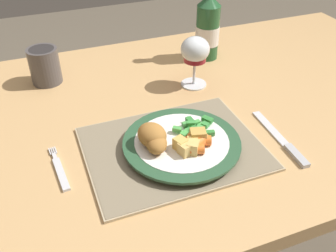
# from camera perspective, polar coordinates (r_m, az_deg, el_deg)

# --- Properties ---
(dining_table) EXTENTS (1.60, 0.83, 0.74)m
(dining_table) POSITION_cam_1_polar(r_m,az_deg,el_deg) (0.96, 0.17, -1.45)
(dining_table) COLOR tan
(dining_table) RESTS_ON ground
(placemat) EXTENTS (0.36, 0.28, 0.01)m
(placemat) POSITION_cam_1_polar(r_m,az_deg,el_deg) (0.78, 0.80, -3.37)
(placemat) COLOR tan
(placemat) RESTS_ON dining_table
(dinner_plate) EXTENTS (0.24, 0.24, 0.02)m
(dinner_plate) POSITION_cam_1_polar(r_m,az_deg,el_deg) (0.77, 2.09, -2.74)
(dinner_plate) COLOR white
(dinner_plate) RESTS_ON placemat
(breaded_croquettes) EXTENTS (0.07, 0.09, 0.04)m
(breaded_croquettes) POSITION_cam_1_polar(r_m,az_deg,el_deg) (0.74, -2.24, -1.78)
(breaded_croquettes) COLOR #A87033
(breaded_croquettes) RESTS_ON dinner_plate
(green_beans_pile) EXTENTS (0.10, 0.07, 0.02)m
(green_beans_pile) POSITION_cam_1_polar(r_m,az_deg,el_deg) (0.80, 4.10, -0.00)
(green_beans_pile) COLOR #4CA84C
(green_beans_pile) RESTS_ON dinner_plate
(glazed_carrots) EXTENTS (0.07, 0.07, 0.02)m
(glazed_carrots) POSITION_cam_1_polar(r_m,az_deg,el_deg) (0.75, 4.48, -2.45)
(glazed_carrots) COLOR orange
(glazed_carrots) RESTS_ON dinner_plate
(fork) EXTENTS (0.02, 0.14, 0.01)m
(fork) POSITION_cam_1_polar(r_m,az_deg,el_deg) (0.76, -16.15, -6.57)
(fork) COLOR silver
(fork) RESTS_ON dining_table
(table_knife) EXTENTS (0.03, 0.20, 0.01)m
(table_knife) POSITION_cam_1_polar(r_m,az_deg,el_deg) (0.84, 17.19, -2.33)
(table_knife) COLOR silver
(table_knife) RESTS_ON dining_table
(wine_glass) EXTENTS (0.07, 0.07, 0.13)m
(wine_glass) POSITION_cam_1_polar(r_m,az_deg,el_deg) (0.97, 4.15, 11.15)
(wine_glass) COLOR silver
(wine_glass) RESTS_ON dining_table
(bottle) EXTENTS (0.07, 0.07, 0.25)m
(bottle) POSITION_cam_1_polar(r_m,az_deg,el_deg) (1.12, 6.07, 14.71)
(bottle) COLOR #23562D
(bottle) RESTS_ON dining_table
(roast_potatoes) EXTENTS (0.07, 0.06, 0.03)m
(roast_potatoes) POSITION_cam_1_polar(r_m,az_deg,el_deg) (0.74, 3.54, -2.66)
(roast_potatoes) COLOR #E5BC66
(roast_potatoes) RESTS_ON dinner_plate
(drinking_cup) EXTENTS (0.08, 0.08, 0.10)m
(drinking_cup) POSITION_cam_1_polar(r_m,az_deg,el_deg) (1.05, -18.29, 8.82)
(drinking_cup) COLOR #4C4747
(drinking_cup) RESTS_ON dining_table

